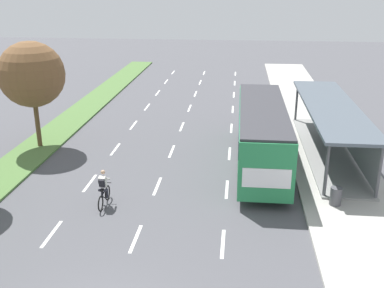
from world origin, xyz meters
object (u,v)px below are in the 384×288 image
(trash_bin, at_px, (336,196))
(median_tree_third, at_px, (32,75))
(cyclist, at_px, (103,190))
(bus, at_px, (262,129))
(bus_shelter, at_px, (334,124))

(trash_bin, bearing_deg, median_tree_third, 159.54)
(trash_bin, bearing_deg, cyclist, -175.26)
(bus, bearing_deg, cyclist, -141.96)
(cyclist, bearing_deg, bus, 38.04)
(bus, bearing_deg, bus_shelter, 25.23)
(bus_shelter, height_order, bus, bus)
(median_tree_third, xyz_separation_m, trash_bin, (16.69, -6.23, -3.98))
(bus_shelter, distance_m, bus, 4.74)
(bus_shelter, relative_size, trash_bin, 15.49)
(cyclist, height_order, trash_bin, cyclist)
(cyclist, xyz_separation_m, median_tree_third, (-6.17, 7.10, 3.76))
(cyclist, distance_m, median_tree_third, 10.13)
(median_tree_third, bearing_deg, bus, -5.82)
(bus, xyz_separation_m, trash_bin, (3.20, -4.85, -1.49))
(median_tree_third, relative_size, trash_bin, 7.51)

